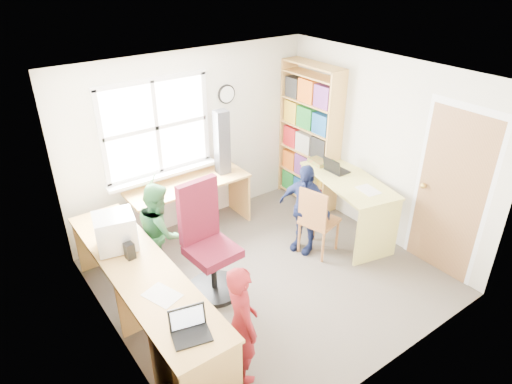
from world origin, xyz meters
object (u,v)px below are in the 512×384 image
(wooden_chair, at_px, (317,219))
(laptop_left, at_px, (190,328))
(laptop_right, at_px, (335,169))
(bookshelf, at_px, (309,139))
(person_navy, at_px, (304,209))
(cd_tower, at_px, (222,142))
(l_desk, at_px, (179,305))
(right_desk, at_px, (347,194))
(swivel_chair, at_px, (208,246))
(crt_monitor, at_px, (115,232))
(potted_plant, at_px, (152,184))
(person_red, at_px, (242,324))
(person_green, at_px, (160,232))

(wooden_chair, relative_size, laptop_left, 2.65)
(wooden_chair, distance_m, laptop_right, 0.84)
(bookshelf, bearing_deg, person_navy, -133.58)
(laptop_right, height_order, cd_tower, cd_tower)
(l_desk, xyz_separation_m, right_desk, (2.74, 0.45, 0.15))
(right_desk, height_order, bookshelf, bookshelf)
(swivel_chair, relative_size, laptop_right, 4.33)
(laptop_left, distance_m, person_navy, 2.51)
(swivel_chair, bearing_deg, wooden_chair, -12.69)
(swivel_chair, height_order, wooden_chair, swivel_chair)
(crt_monitor, height_order, cd_tower, cd_tower)
(l_desk, height_order, right_desk, right_desk)
(bookshelf, distance_m, swivel_chair, 2.53)
(crt_monitor, distance_m, laptop_left, 1.50)
(crt_monitor, xyz_separation_m, laptop_right, (2.98, -0.14, -0.07))
(swivel_chair, height_order, person_navy, swivel_chair)
(wooden_chair, bearing_deg, l_desk, 173.29)
(wooden_chair, xyz_separation_m, crt_monitor, (-2.32, 0.53, 0.43))
(crt_monitor, bearing_deg, cd_tower, 37.78)
(bookshelf, bearing_deg, swivel_chair, -158.06)
(laptop_left, distance_m, potted_plant, 2.48)
(l_desk, relative_size, laptop_right, 9.64)
(l_desk, relative_size, potted_plant, 10.84)
(wooden_chair, distance_m, person_red, 2.08)
(right_desk, bearing_deg, bookshelf, 90.66)
(right_desk, height_order, swivel_chair, swivel_chair)
(laptop_left, distance_m, person_green, 1.79)
(crt_monitor, distance_m, person_green, 0.69)
(potted_plant, height_order, person_red, person_red)
(person_navy, bearing_deg, person_red, -76.58)
(l_desk, xyz_separation_m, person_red, (0.27, -0.68, 0.15))
(person_green, height_order, person_navy, person_green)
(laptop_left, bearing_deg, bookshelf, 48.04)
(swivel_chair, bearing_deg, person_navy, -6.13)
(crt_monitor, distance_m, cd_tower, 2.05)
(right_desk, bearing_deg, potted_plant, 162.26)
(cd_tower, distance_m, person_navy, 1.42)
(cd_tower, height_order, person_red, cd_tower)
(l_desk, distance_m, crt_monitor, 1.01)
(right_desk, xyz_separation_m, bookshelf, (0.22, 1.02, 0.40))
(person_navy, bearing_deg, cd_tower, 178.64)
(laptop_left, bearing_deg, cd_tower, 66.74)
(wooden_chair, xyz_separation_m, person_navy, (-0.06, 0.17, 0.09))
(crt_monitor, relative_size, laptop_right, 1.50)
(l_desk, bearing_deg, laptop_right, 14.38)
(right_desk, height_order, laptop_right, laptop_right)
(wooden_chair, relative_size, person_red, 0.79)
(bookshelf, relative_size, swivel_chair, 1.59)
(bookshelf, height_order, swivel_chair, bookshelf)
(laptop_right, xyz_separation_m, person_navy, (-0.72, -0.21, -0.27))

